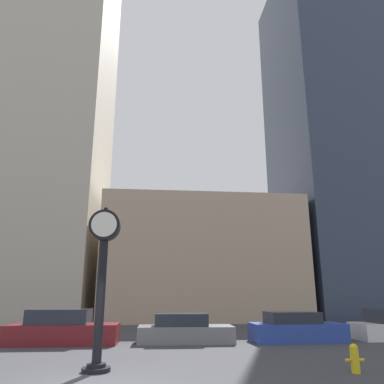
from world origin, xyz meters
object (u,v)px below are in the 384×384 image
(street_clock, at_px, (102,269))
(car_blue, at_px, (296,329))
(car_grey, at_px, (184,330))
(fire_hydrant_near, at_px, (355,358))
(car_maroon, at_px, (63,329))

(street_clock, height_order, car_blue, street_clock)
(car_grey, distance_m, car_blue, 5.04)
(car_grey, distance_m, fire_hydrant_near, 8.10)
(street_clock, xyz_separation_m, fire_hydrant_near, (7.00, -0.90, -2.39))
(street_clock, relative_size, car_grey, 1.10)
(car_maroon, xyz_separation_m, fire_hydrant_near, (9.32, -6.96, -0.22))
(street_clock, height_order, car_grey, street_clock)
(car_blue, bearing_deg, car_grey, 176.51)
(street_clock, bearing_deg, car_blue, 36.75)
(car_maroon, distance_m, car_blue, 10.27)
(street_clock, distance_m, car_grey, 7.13)
(street_clock, bearing_deg, fire_hydrant_near, -7.31)
(street_clock, relative_size, car_blue, 1.11)
(street_clock, distance_m, car_maroon, 6.85)
(street_clock, relative_size, fire_hydrant_near, 6.14)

